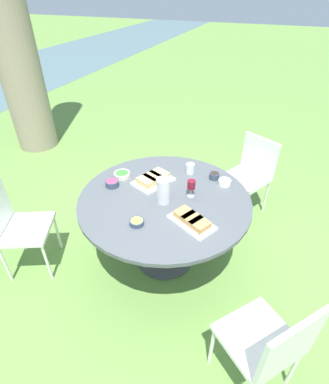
{
  "coord_description": "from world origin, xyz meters",
  "views": [
    {
      "loc": [
        -1.93,
        -0.76,
        2.29
      ],
      "look_at": [
        0.0,
        0.0,
        0.81
      ],
      "focal_mm": 28.0,
      "sensor_mm": 36.0,
      "label": 1
    }
  ],
  "objects_px": {
    "dining_table": "(164,206)",
    "chair_near_left": "(251,170)",
    "chair_far_back": "(270,343)",
    "water_pitcher": "(164,191)",
    "chair_near_right": "(15,223)",
    "wine_glass": "(191,185)",
    "handbag": "(170,175)"
  },
  "relations": [
    {
      "from": "water_pitcher",
      "to": "wine_glass",
      "type": "xyz_separation_m",
      "value": [
        0.16,
        -0.19,
        -0.0
      ]
    },
    {
      "from": "chair_near_right",
      "to": "water_pitcher",
      "type": "relative_size",
      "value": 3.98
    },
    {
      "from": "water_pitcher",
      "to": "handbag",
      "type": "relative_size",
      "value": 0.61
    },
    {
      "from": "chair_near_right",
      "to": "chair_far_back",
      "type": "bearing_deg",
      "value": -97.29
    },
    {
      "from": "chair_near_right",
      "to": "wine_glass",
      "type": "bearing_deg",
      "value": -64.98
    },
    {
      "from": "dining_table",
      "to": "water_pitcher",
      "type": "height_order",
      "value": "water_pitcher"
    },
    {
      "from": "chair_near_right",
      "to": "handbag",
      "type": "distance_m",
      "value": 2.05
    },
    {
      "from": "chair_near_right",
      "to": "chair_far_back",
      "type": "relative_size",
      "value": 1.0
    },
    {
      "from": "water_pitcher",
      "to": "wine_glass",
      "type": "distance_m",
      "value": 0.25
    },
    {
      "from": "dining_table",
      "to": "chair_near_right",
      "type": "bearing_deg",
      "value": 114.5
    },
    {
      "from": "chair_near_right",
      "to": "handbag",
      "type": "xyz_separation_m",
      "value": [
        1.86,
        -0.78,
        -0.4
      ]
    },
    {
      "from": "chair_near_left",
      "to": "chair_near_right",
      "type": "relative_size",
      "value": 1.0
    },
    {
      "from": "chair_far_back",
      "to": "handbag",
      "type": "height_order",
      "value": "chair_far_back"
    },
    {
      "from": "water_pitcher",
      "to": "chair_near_right",
      "type": "bearing_deg",
      "value": 112.22
    },
    {
      "from": "chair_near_right",
      "to": "wine_glass",
      "type": "xyz_separation_m",
      "value": [
        0.66,
        -1.41,
        0.34
      ]
    },
    {
      "from": "chair_near_right",
      "to": "water_pitcher",
      "type": "distance_m",
      "value": 1.37
    },
    {
      "from": "chair_far_back",
      "to": "water_pitcher",
      "type": "xyz_separation_m",
      "value": [
        0.78,
        0.99,
        0.34
      ]
    },
    {
      "from": "dining_table",
      "to": "water_pitcher",
      "type": "distance_m",
      "value": 0.22
    },
    {
      "from": "chair_far_back",
      "to": "dining_table",
      "type": "bearing_deg",
      "value": 50.16
    },
    {
      "from": "dining_table",
      "to": "chair_far_back",
      "type": "bearing_deg",
      "value": -129.84
    },
    {
      "from": "dining_table",
      "to": "chair_near_left",
      "type": "bearing_deg",
      "value": -28.33
    },
    {
      "from": "chair_near_right",
      "to": "water_pitcher",
      "type": "xyz_separation_m",
      "value": [
        0.5,
        -1.22,
        0.34
      ]
    },
    {
      "from": "chair_far_back",
      "to": "handbag",
      "type": "xyz_separation_m",
      "value": [
        2.14,
        1.43,
        -0.4
      ]
    },
    {
      "from": "chair_near_right",
      "to": "chair_far_back",
      "type": "height_order",
      "value": "same"
    },
    {
      "from": "water_pitcher",
      "to": "handbag",
      "type": "height_order",
      "value": "water_pitcher"
    },
    {
      "from": "chair_near_left",
      "to": "wine_glass",
      "type": "relative_size",
      "value": 5.66
    },
    {
      "from": "water_pitcher",
      "to": "handbag",
      "type": "xyz_separation_m",
      "value": [
        1.36,
        0.45,
        -0.74
      ]
    },
    {
      "from": "water_pitcher",
      "to": "handbag",
      "type": "bearing_deg",
      "value": 18.21
    },
    {
      "from": "dining_table",
      "to": "water_pitcher",
      "type": "xyz_separation_m",
      "value": [
        -0.05,
        -0.01,
        0.21
      ]
    },
    {
      "from": "chair_near_left",
      "to": "handbag",
      "type": "bearing_deg",
      "value": 80.64
    },
    {
      "from": "chair_far_back",
      "to": "wine_glass",
      "type": "xyz_separation_m",
      "value": [
        0.94,
        0.8,
        0.34
      ]
    },
    {
      "from": "chair_near_right",
      "to": "chair_far_back",
      "type": "distance_m",
      "value": 2.23
    }
  ]
}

